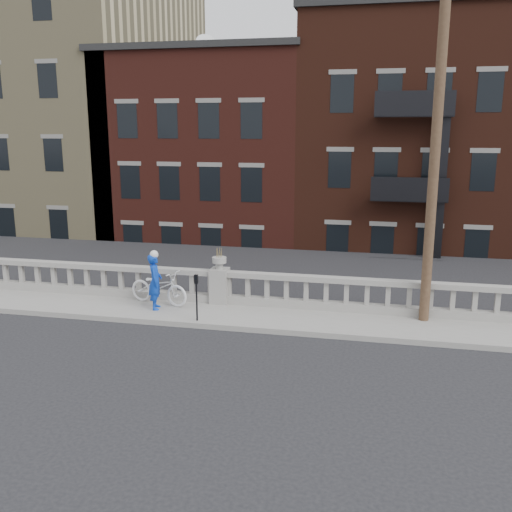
% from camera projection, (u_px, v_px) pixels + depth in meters
% --- Properties ---
extents(ground, '(120.00, 120.00, 0.00)m').
position_uv_depth(ground, '(177.00, 354.00, 14.33)').
color(ground, black).
rests_on(ground, ground).
extents(sidewalk, '(32.00, 2.20, 0.15)m').
position_uv_depth(sidewalk, '(211.00, 314.00, 17.17)').
color(sidewalk, gray).
rests_on(sidewalk, ground).
extents(balustrade, '(28.00, 0.34, 1.03)m').
position_uv_depth(balustrade, '(220.00, 287.00, 17.95)').
color(balustrade, gray).
rests_on(balustrade, sidewalk).
extents(planter_pedestal, '(0.55, 0.55, 1.76)m').
position_uv_depth(planter_pedestal, '(220.00, 282.00, 17.90)').
color(planter_pedestal, gray).
rests_on(planter_pedestal, sidewalk).
extents(lower_level, '(80.00, 44.00, 20.80)m').
position_uv_depth(lower_level, '(312.00, 174.00, 35.57)').
color(lower_level, '#605E59').
rests_on(lower_level, ground).
extents(utility_pole, '(1.60, 0.28, 10.00)m').
position_uv_depth(utility_pole, '(436.00, 140.00, 15.30)').
color(utility_pole, '#422D1E').
rests_on(utility_pole, sidewalk).
extents(parking_meter_c, '(0.10, 0.09, 1.36)m').
position_uv_depth(parking_meter_c, '(196.00, 292.00, 16.19)').
color(parking_meter_c, black).
rests_on(parking_meter_c, sidewalk).
extents(bicycle, '(2.17, 1.19, 1.08)m').
position_uv_depth(bicycle, '(159.00, 287.00, 17.80)').
color(bicycle, silver).
rests_on(bicycle, sidewalk).
extents(cyclist, '(0.57, 0.72, 1.71)m').
position_uv_depth(cyclist, '(155.00, 282.00, 17.26)').
color(cyclist, '#0B35AE').
rests_on(cyclist, sidewalk).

